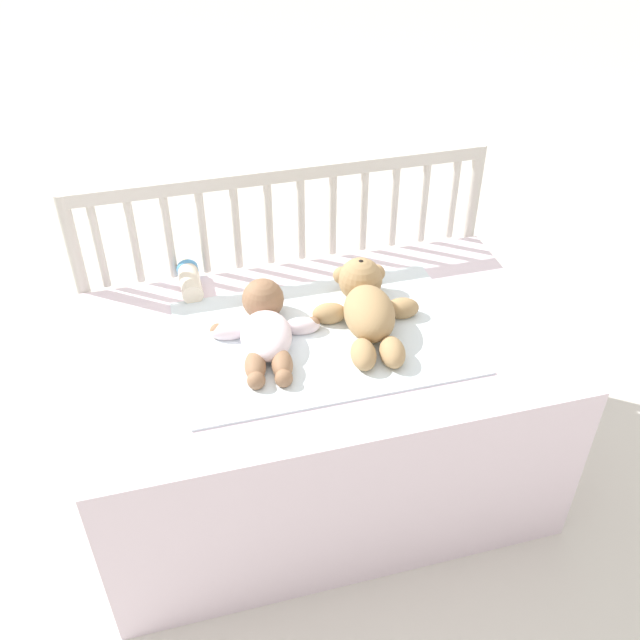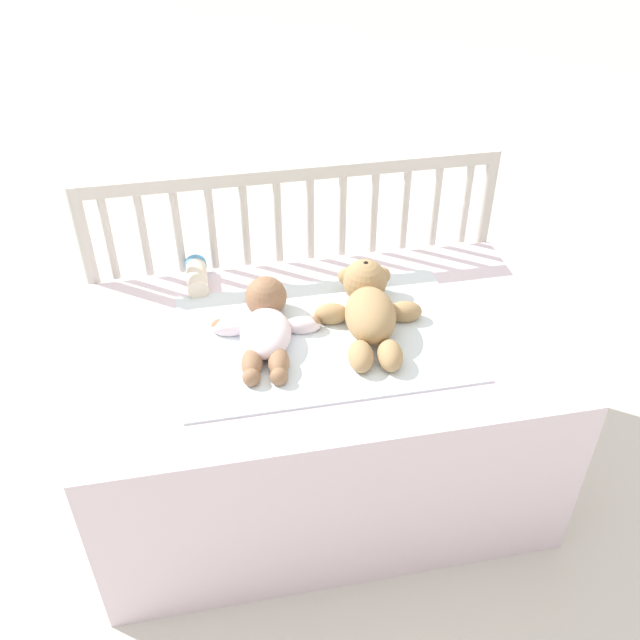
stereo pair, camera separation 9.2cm
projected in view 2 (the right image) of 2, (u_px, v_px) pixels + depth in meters
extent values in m
plane|color=silver|center=(320.00, 478.00, 2.07)|extent=(12.00, 12.00, 0.00)
cube|color=silver|center=(320.00, 414.00, 1.91)|extent=(1.16, 0.70, 0.52)
cylinder|color=beige|center=(101.00, 313.00, 2.03)|extent=(0.04, 0.04, 0.80)
cylinder|color=beige|center=(475.00, 271.00, 2.19)|extent=(0.04, 0.04, 0.80)
cube|color=beige|center=(293.00, 173.00, 1.87)|extent=(1.12, 0.03, 0.04)
cylinder|color=beige|center=(109.00, 238.00, 1.89)|extent=(0.02, 0.02, 0.25)
cylinder|color=beige|center=(144.00, 235.00, 1.90)|extent=(0.02, 0.02, 0.25)
cylinder|color=beige|center=(178.00, 231.00, 1.91)|extent=(0.02, 0.02, 0.25)
cylinder|color=beige|center=(212.00, 228.00, 1.93)|extent=(0.02, 0.02, 0.25)
cylinder|color=beige|center=(245.00, 225.00, 1.94)|extent=(0.02, 0.02, 0.25)
cylinder|color=beige|center=(278.00, 222.00, 1.95)|extent=(0.02, 0.02, 0.25)
cylinder|color=beige|center=(310.00, 219.00, 1.97)|extent=(0.02, 0.02, 0.25)
cylinder|color=beige|center=(342.00, 215.00, 1.98)|extent=(0.02, 0.02, 0.25)
cylinder|color=beige|center=(374.00, 212.00, 2.00)|extent=(0.02, 0.02, 0.25)
cylinder|color=beige|center=(405.00, 209.00, 2.01)|extent=(0.02, 0.02, 0.25)
cylinder|color=beige|center=(436.00, 206.00, 2.02)|extent=(0.02, 0.02, 0.25)
cylinder|color=beige|center=(466.00, 203.00, 2.04)|extent=(0.02, 0.02, 0.25)
cube|color=white|center=(323.00, 337.00, 1.75)|extent=(0.70, 0.47, 0.01)
ellipsoid|color=tan|center=(370.00, 315.00, 1.74)|extent=(0.15, 0.21, 0.11)
sphere|color=tan|center=(365.00, 281.00, 1.85)|extent=(0.12, 0.12, 0.12)
sphere|color=tan|center=(365.00, 271.00, 1.83)|extent=(0.05, 0.05, 0.05)
sphere|color=black|center=(366.00, 264.00, 1.81)|extent=(0.02, 0.02, 0.02)
sphere|color=tan|center=(347.00, 276.00, 1.86)|extent=(0.05, 0.05, 0.05)
sphere|color=tan|center=(382.00, 275.00, 1.86)|extent=(0.05, 0.05, 0.05)
ellipsoid|color=tan|center=(331.00, 314.00, 1.79)|extent=(0.09, 0.07, 0.05)
ellipsoid|color=tan|center=(405.00, 312.00, 1.79)|extent=(0.09, 0.07, 0.05)
ellipsoid|color=tan|center=(361.00, 356.00, 1.65)|extent=(0.07, 0.10, 0.06)
ellipsoid|color=tan|center=(390.00, 355.00, 1.66)|extent=(0.07, 0.10, 0.06)
ellipsoid|color=white|center=(266.00, 333.00, 1.71)|extent=(0.15, 0.19, 0.07)
sphere|color=#936B4C|center=(266.00, 297.00, 1.80)|extent=(0.11, 0.11, 0.11)
ellipsoid|color=white|center=(230.00, 327.00, 1.75)|extent=(0.10, 0.06, 0.04)
ellipsoid|color=white|center=(302.00, 325.00, 1.76)|extent=(0.10, 0.06, 0.04)
sphere|color=#936B4C|center=(219.00, 327.00, 1.75)|extent=(0.04, 0.04, 0.04)
sphere|color=#936B4C|center=(313.00, 324.00, 1.76)|extent=(0.04, 0.04, 0.04)
ellipsoid|color=#936B4C|center=(252.00, 363.00, 1.64)|extent=(0.06, 0.10, 0.05)
ellipsoid|color=#936B4C|center=(279.00, 362.00, 1.64)|extent=(0.06, 0.10, 0.05)
sphere|color=#936B4C|center=(251.00, 377.00, 1.61)|extent=(0.04, 0.04, 0.04)
sphere|color=#936B4C|center=(279.00, 377.00, 1.61)|extent=(0.04, 0.04, 0.04)
cylinder|color=#F4E5CC|center=(197.00, 278.00, 1.91)|extent=(0.06, 0.12, 0.06)
cylinder|color=#4C99D8|center=(196.00, 265.00, 1.96)|extent=(0.06, 0.02, 0.06)
sphere|color=#EAC67F|center=(195.00, 261.00, 1.97)|extent=(0.04, 0.04, 0.04)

